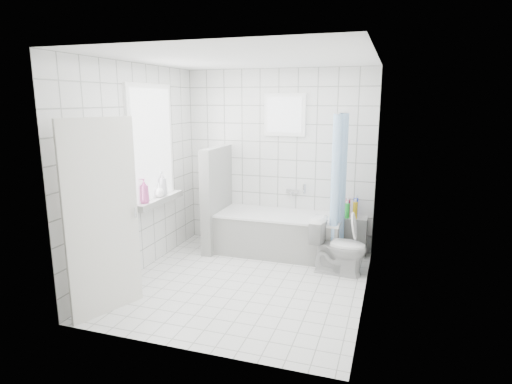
% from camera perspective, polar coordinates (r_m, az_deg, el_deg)
% --- Properties ---
extents(ground, '(3.00, 3.00, 0.00)m').
position_cam_1_polar(ground, '(5.28, -1.55, -11.96)').
color(ground, white).
rests_on(ground, ground).
extents(ceiling, '(3.00, 3.00, 0.00)m').
position_cam_1_polar(ceiling, '(4.84, -1.74, 17.40)').
color(ceiling, white).
rests_on(ceiling, ground).
extents(wall_back, '(2.80, 0.02, 2.60)m').
position_cam_1_polar(wall_back, '(6.31, 2.96, 4.34)').
color(wall_back, white).
rests_on(wall_back, ground).
extents(wall_front, '(2.80, 0.02, 2.60)m').
position_cam_1_polar(wall_front, '(3.55, -9.81, -2.01)').
color(wall_front, white).
rests_on(wall_front, ground).
extents(wall_left, '(0.02, 3.00, 2.60)m').
position_cam_1_polar(wall_left, '(5.52, -15.47, 2.78)').
color(wall_left, white).
rests_on(wall_left, ground).
extents(wall_right, '(0.02, 3.00, 2.60)m').
position_cam_1_polar(wall_right, '(4.62, 14.93, 1.05)').
color(wall_right, white).
rests_on(wall_right, ground).
extents(window_left, '(0.01, 0.90, 1.40)m').
position_cam_1_polar(window_left, '(5.71, -13.61, 6.22)').
color(window_left, white).
rests_on(window_left, wall_left).
extents(window_back, '(0.50, 0.01, 0.50)m').
position_cam_1_polar(window_back, '(6.19, 3.82, 10.21)').
color(window_back, white).
rests_on(window_back, wall_back).
extents(window_sill, '(0.18, 1.02, 0.08)m').
position_cam_1_polar(window_sill, '(5.81, -12.87, -1.06)').
color(window_sill, white).
rests_on(window_sill, wall_left).
extents(door, '(0.33, 0.76, 2.00)m').
position_cam_1_polar(door, '(4.53, -19.79, -3.38)').
color(door, silver).
rests_on(door, ground).
extents(bathtub, '(1.75, 0.77, 0.58)m').
position_cam_1_polar(bathtub, '(6.15, 3.15, -5.54)').
color(bathtub, white).
rests_on(bathtub, ground).
extents(partition_wall, '(0.15, 0.85, 1.50)m').
position_cam_1_polar(partition_wall, '(6.28, -5.24, -0.85)').
color(partition_wall, white).
rests_on(partition_wall, ground).
extents(tiled_ledge, '(0.40, 0.24, 0.55)m').
position_cam_1_polar(tiled_ledge, '(6.23, 12.68, -5.73)').
color(tiled_ledge, white).
rests_on(tiled_ledge, ground).
extents(toilet, '(0.72, 0.45, 0.70)m').
position_cam_1_polar(toilet, '(5.53, 10.94, -7.14)').
color(toilet, silver).
rests_on(toilet, ground).
extents(curtain_rod, '(0.02, 0.80, 0.02)m').
position_cam_1_polar(curtain_rod, '(5.68, 11.40, 10.34)').
color(curtain_rod, silver).
rests_on(curtain_rod, wall_back).
extents(shower_curtain, '(0.14, 0.48, 1.78)m').
position_cam_1_polar(shower_curtain, '(5.65, 10.86, 1.15)').
color(shower_curtain, '#4F9CE9').
rests_on(shower_curtain, curtain_rod).
extents(tub_faucet, '(0.18, 0.06, 0.06)m').
position_cam_1_polar(tub_faucet, '(6.29, 4.88, 0.13)').
color(tub_faucet, silver).
rests_on(tub_faucet, wall_back).
extents(sill_bottles, '(0.17, 0.60, 0.33)m').
position_cam_1_polar(sill_bottles, '(5.70, -13.23, 0.57)').
color(sill_bottles, '#CB4F98').
rests_on(sill_bottles, window_sill).
extents(ledge_bottles, '(0.17, 0.17, 0.27)m').
position_cam_1_polar(ledge_bottles, '(6.10, 12.64, -2.25)').
color(ledge_bottles, gold).
rests_on(ledge_bottles, tiled_ledge).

